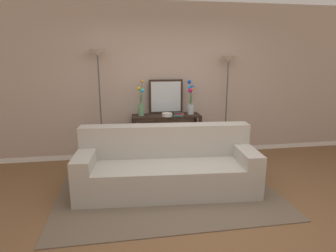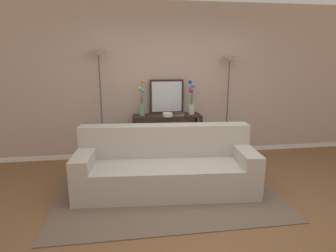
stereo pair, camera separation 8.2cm
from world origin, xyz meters
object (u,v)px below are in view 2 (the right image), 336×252
(couch, at_px, (166,168))
(book_row_under_console, at_px, (152,157))
(book_stack, at_px, (178,114))
(wall_mirror, at_px, (167,97))
(fruit_bowl, at_px, (168,115))
(floor_lamp_right, at_px, (229,79))
(vase_tall_flowers, at_px, (142,102))
(console_table, at_px, (167,129))
(floor_lamp_left, at_px, (100,75))
(vase_short_flowers, at_px, (191,101))

(couch, distance_m, book_row_under_console, 1.25)
(book_stack, distance_m, book_row_under_console, 0.93)
(wall_mirror, relative_size, book_stack, 3.02)
(couch, xyz_separation_m, book_row_under_console, (-0.09, 1.22, -0.26))
(wall_mirror, height_order, fruit_bowl, wall_mirror)
(couch, height_order, floor_lamp_right, floor_lamp_right)
(couch, distance_m, wall_mirror, 1.62)
(vase_tall_flowers, distance_m, book_row_under_console, 1.01)
(fruit_bowl, bearing_deg, wall_mirror, 85.00)
(couch, xyz_separation_m, console_table, (0.19, 1.22, 0.25))
(book_row_under_console, bearing_deg, fruit_bowl, -23.82)
(vase_tall_flowers, relative_size, book_stack, 3.12)
(wall_mirror, distance_m, vase_tall_flowers, 0.48)
(floor_lamp_right, bearing_deg, book_stack, -171.37)
(floor_lamp_left, relative_size, wall_mirror, 3.19)
(fruit_bowl, bearing_deg, couch, -99.67)
(floor_lamp_left, xyz_separation_m, wall_mirror, (1.15, 0.13, -0.40))
(vase_tall_flowers, bearing_deg, floor_lamp_left, 179.32)
(wall_mirror, height_order, vase_tall_flowers, vase_tall_flowers)
(book_row_under_console, bearing_deg, couch, -85.80)
(floor_lamp_right, bearing_deg, vase_tall_flowers, -179.69)
(floor_lamp_right, distance_m, fruit_bowl, 1.29)
(console_table, xyz_separation_m, wall_mirror, (0.02, 0.16, 0.56))
(floor_lamp_left, distance_m, book_stack, 1.49)
(fruit_bowl, bearing_deg, floor_lamp_left, 172.08)
(vase_tall_flowers, distance_m, book_stack, 0.67)
(console_table, bearing_deg, fruit_bowl, -93.35)
(console_table, relative_size, fruit_bowl, 6.55)
(floor_lamp_left, distance_m, book_row_under_console, 1.71)
(floor_lamp_right, distance_m, vase_tall_flowers, 1.61)
(vase_short_flowers, xyz_separation_m, fruit_bowl, (-0.44, -0.12, -0.21))
(vase_tall_flowers, bearing_deg, vase_short_flowers, -1.56)
(vase_short_flowers, relative_size, book_stack, 3.02)
(floor_lamp_left, xyz_separation_m, vase_short_flowers, (1.57, -0.03, -0.46))
(vase_tall_flowers, relative_size, fruit_bowl, 3.43)
(console_table, distance_m, book_stack, 0.36)
(console_table, bearing_deg, floor_lamp_right, 1.78)
(couch, xyz_separation_m, book_stack, (0.38, 1.11, 0.54))
(floor_lamp_right, distance_m, wall_mirror, 1.16)
(wall_mirror, relative_size, vase_tall_flowers, 0.97)
(console_table, height_order, floor_lamp_left, floor_lamp_left)
(floor_lamp_left, height_order, fruit_bowl, floor_lamp_left)
(floor_lamp_right, distance_m, book_stack, 1.12)
(floor_lamp_right, height_order, book_row_under_console, floor_lamp_right)
(couch, relative_size, console_table, 2.06)
(floor_lamp_left, bearing_deg, couch, -53.10)
(book_stack, bearing_deg, console_table, 149.94)
(console_table, xyz_separation_m, book_stack, (0.19, -0.11, 0.29))
(couch, distance_m, vase_tall_flowers, 1.47)
(vase_short_flowers, relative_size, book_row_under_console, 1.47)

